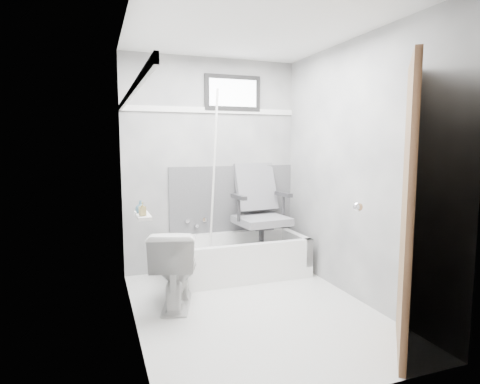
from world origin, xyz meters
name	(u,v)px	position (x,y,z in m)	size (l,w,h in m)	color
floor	(254,309)	(0.00, 0.00, 0.00)	(2.60, 2.60, 0.00)	white
ceiling	(255,25)	(0.00, 0.00, 2.40)	(2.60, 2.60, 0.00)	silver
wall_back	(212,165)	(0.00, 1.30, 1.20)	(2.00, 0.02, 2.40)	slate
wall_front	(344,190)	(0.00, -1.30, 1.20)	(2.00, 0.02, 2.40)	slate
wall_left	(132,176)	(-1.00, 0.00, 1.20)	(0.02, 2.60, 2.40)	slate
wall_right	(354,170)	(1.00, 0.00, 1.20)	(0.02, 2.60, 2.40)	slate
bathtub	(237,256)	(0.18, 0.93, 0.21)	(1.50, 0.70, 0.42)	white
office_chair	(262,213)	(0.48, 0.96, 0.68)	(0.64, 0.64, 1.11)	slate
toilet	(175,267)	(-0.62, 0.33, 0.35)	(0.40, 0.71, 0.70)	silver
door	(473,215)	(0.98, -1.28, 1.00)	(0.78, 0.78, 2.00)	#53301F
window	(233,93)	(0.25, 1.29, 2.02)	(0.66, 0.04, 0.40)	black
backerboard	(233,199)	(0.25, 1.29, 0.80)	(1.50, 0.02, 0.78)	#4C4C4F
trim_back	(212,110)	(0.00, 1.29, 1.82)	(2.00, 0.02, 0.06)	white
trim_left	(131,93)	(-0.99, 0.00, 1.82)	(0.02, 2.60, 0.06)	white
pole	(213,180)	(-0.05, 1.06, 1.05)	(0.02, 0.02, 1.95)	white
shelf	(143,216)	(-0.93, -0.03, 0.90)	(0.10, 0.32, 0.03)	white
soap_bottle_a	(142,209)	(-0.94, -0.11, 0.97)	(0.05, 0.05, 0.10)	#A49252
soap_bottle_b	(140,207)	(-0.94, 0.03, 0.96)	(0.08, 0.08, 0.10)	slate
faucet	(196,223)	(-0.20, 1.27, 0.55)	(0.26, 0.10, 0.16)	silver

